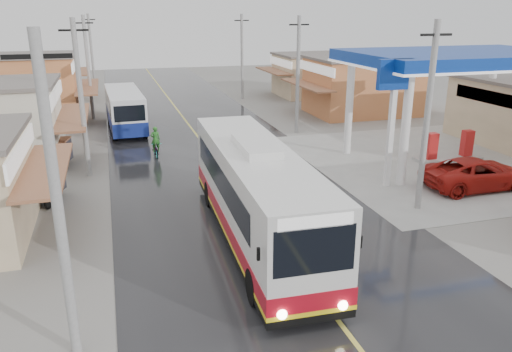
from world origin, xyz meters
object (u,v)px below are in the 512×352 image
object	(u,v)px
tricycle_near	(41,180)
tricycle_far	(57,152)
coach_bus	(255,193)
cyclist	(156,147)
second_bus	(125,109)
jeepney	(477,173)

from	to	relation	value
tricycle_near	tricycle_far	bearing A→B (deg)	106.28
coach_bus	tricycle_far	size ratio (longest dim) A/B	5.62
cyclist	tricycle_far	size ratio (longest dim) A/B	0.85
second_bus	jeepney	world-z (taller)	second_bus
coach_bus	tricycle_far	distance (m)	14.46
cyclist	tricycle_near	xyz separation A→B (m)	(-5.68, -5.88, 0.38)
jeepney	tricycle_near	size ratio (longest dim) A/B	2.07
second_bus	tricycle_far	bearing A→B (deg)	-118.52
coach_bus	jeepney	bearing A→B (deg)	13.57
tricycle_near	second_bus	bearing A→B (deg)	91.31
cyclist	tricycle_far	world-z (taller)	cyclist
jeepney	tricycle_near	bearing A→B (deg)	78.79
tricycle_far	tricycle_near	bearing A→B (deg)	-80.60
tricycle_near	cyclist	bearing A→B (deg)	64.74
second_bus	tricycle_far	size ratio (longest dim) A/B	3.92
coach_bus	jeepney	distance (m)	12.29
second_bus	coach_bus	bearing A→B (deg)	-81.37
second_bus	jeepney	xyz separation A→B (m)	(15.89, -17.80, -0.78)
jeepney	cyclist	size ratio (longest dim) A/B	2.88
coach_bus	second_bus	bearing A→B (deg)	102.88
coach_bus	cyclist	xyz separation A→B (m)	(-2.51, 12.46, -1.23)
cyclist	tricycle_near	bearing A→B (deg)	-135.78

